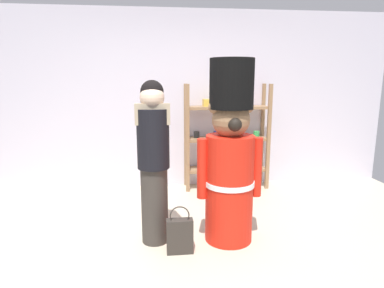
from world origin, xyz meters
TOP-DOWN VIEW (x-y plane):
  - ground_plane at (0.00, 0.00)m, footprint 6.40×6.40m
  - back_wall at (0.00, 2.20)m, footprint 6.40×0.12m
  - merchandise_shelf at (0.69, 1.98)m, footprint 1.24×0.35m
  - teddy_bear_guard at (0.36, 0.34)m, footprint 0.65×0.49m
  - person_shopper at (-0.38, 0.38)m, footprint 0.33×0.31m
  - shopping_bag at (-0.15, 0.12)m, footprint 0.25×0.10m

SIDE VIEW (x-z plane):
  - ground_plane at x=0.00m, z-range 0.00..0.00m
  - shopping_bag at x=-0.15m, z-range -0.06..0.41m
  - merchandise_shelf at x=0.69m, z-range 0.01..1.56m
  - teddy_bear_guard at x=0.36m, z-range -0.05..1.76m
  - person_shopper at x=-0.38m, z-range 0.06..1.67m
  - back_wall at x=0.00m, z-range 0.00..2.60m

